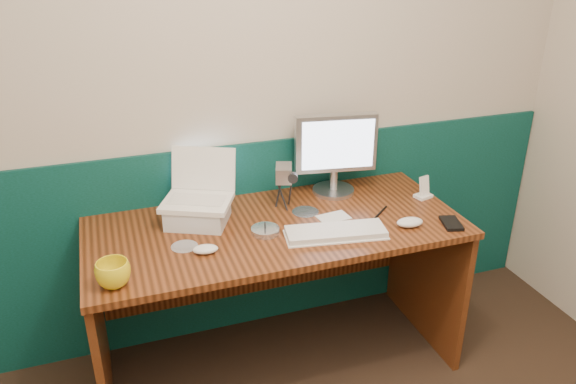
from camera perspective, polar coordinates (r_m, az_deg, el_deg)
name	(u,v)px	position (r m, az deg, el deg)	size (l,w,h in m)	color
back_wall	(219,92)	(2.52, -7.06, 10.05)	(3.50, 0.04, 2.50)	#BAAE9D
wainscot	(227,242)	(2.80, -6.21, -5.04)	(3.48, 0.02, 1.00)	#073126
desk	(277,297)	(2.60, -1.09, -10.66)	(1.60, 0.70, 0.75)	#381A0A
laptop_riser	(198,214)	(2.44, -9.14, -2.18)	(0.25, 0.21, 0.08)	silver
laptop	(195,179)	(2.37, -9.40, 1.29)	(0.28, 0.22, 0.24)	white
monitor	(335,155)	(2.64, 4.75, 3.77)	(0.38, 0.11, 0.38)	#B0B1B5
keyboard	(336,233)	(2.32, 4.87, -4.17)	(0.41, 0.14, 0.02)	silver
mouse_right	(410,222)	(2.44, 12.27, -3.02)	(0.12, 0.07, 0.04)	silver
mouse_left	(205,249)	(2.22, -8.40, -5.77)	(0.10, 0.06, 0.03)	silver
mug	(113,274)	(2.08, -17.34, -7.95)	(0.12, 0.12, 0.10)	yellow
camcorder	(284,185)	(2.51, -0.43, 0.71)	(0.10, 0.14, 0.22)	#A5A5A9
cd_spindle	(265,231)	(2.33, -2.33, -3.95)	(0.12, 0.12, 0.02)	silver
cd_loose_a	(184,246)	(2.28, -10.48, -5.45)	(0.11, 0.11, 0.00)	silver
cd_loose_b	(305,212)	(2.51, 1.77, -2.01)	(0.12, 0.12, 0.00)	silver
pen	(380,213)	(2.53, 9.30, -2.13)	(0.01, 0.01, 0.15)	black
papers	(333,217)	(2.47, 4.64, -2.58)	(0.14, 0.09, 0.00)	silver
dock	(423,196)	(2.72, 13.56, -0.39)	(0.08, 0.06, 0.01)	white
music_player	(424,186)	(2.70, 13.67, 0.63)	(0.05, 0.01, 0.09)	white
pda	(451,223)	(2.50, 16.26, -3.07)	(0.07, 0.12, 0.01)	black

